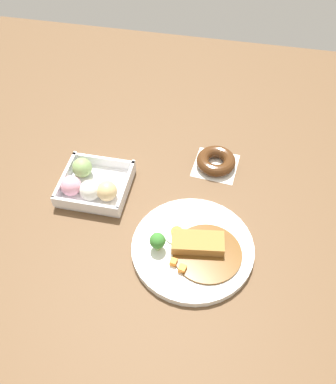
{
  "coord_description": "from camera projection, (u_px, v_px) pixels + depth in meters",
  "views": [
    {
      "loc": [
        0.18,
        -0.66,
        0.84
      ],
      "look_at": [
        0.05,
        0.0,
        0.03
      ],
      "focal_mm": 39.26,
      "sensor_mm": 36.0,
      "label": 1
    }
  ],
  "objects": [
    {
      "name": "chocolate_ring_donut",
      "position": [
        216.0,
        161.0,
        1.14
      ],
      "size": [
        0.13,
        0.13,
        0.03
      ],
      "color": "white",
      "rests_on": "ground_plane"
    },
    {
      "name": "curry_plate",
      "position": [
        193.0,
        248.0,
        0.97
      ],
      "size": [
        0.28,
        0.28,
        0.07
      ],
      "color": "white",
      "rests_on": "ground_plane"
    },
    {
      "name": "donut_box",
      "position": [
        91.0,
        185.0,
        1.07
      ],
      "size": [
        0.17,
        0.16,
        0.06
      ],
      "color": "white",
      "rests_on": "ground_plane"
    },
    {
      "name": "ground_plane",
      "position": [
        149.0,
        197.0,
        1.08
      ],
      "size": [
        1.6,
        1.6,
        0.0
      ],
      "primitive_type": "plane",
      "color": "brown"
    }
  ]
}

